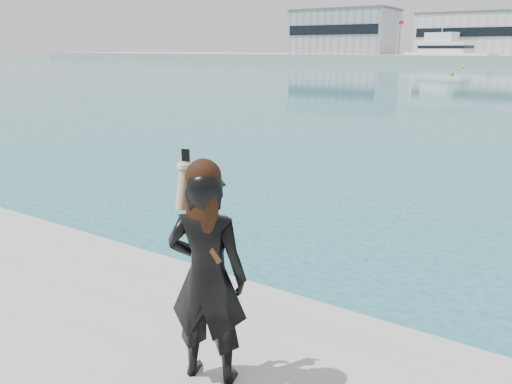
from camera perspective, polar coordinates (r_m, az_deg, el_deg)
warehouse_grey_left at (r=143.47m, az=10.06°, el=17.58°), size 26.52×16.36×11.50m
warehouse_white at (r=133.69m, az=23.65°, el=16.23°), size 24.48×15.35×9.50m
flagpole_left at (r=130.84m, az=15.93°, el=16.86°), size 1.28×0.16×8.00m
motor_yacht at (r=121.98m, az=20.96°, el=14.64°), size 19.97×9.84×8.98m
buoy_far at (r=102.06m, az=22.59°, el=12.97°), size 0.50×0.50×0.50m
buoy_extra at (r=74.80m, az=21.47°, el=12.38°), size 0.50×0.50×0.50m
woman at (r=3.97m, az=-5.64°, el=-8.98°), size 0.75×0.60×1.87m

